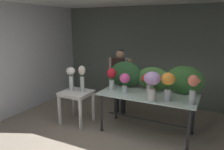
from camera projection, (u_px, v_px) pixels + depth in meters
The scene contains 15 objects.
ground_plane at pixel (127, 124), 4.83m from camera, with size 7.39×7.39×0.00m, color gray.
wall_back at pixel (151, 55), 6.00m from camera, with size 5.32×0.12×2.63m, color slate.
wall_left at pixel (33, 57), 5.70m from camera, with size 0.12×3.48×2.63m, color silver.
display_table_glass at pixel (147, 100), 4.29m from camera, with size 1.88×0.88×0.82m.
side_table_white at pixel (76, 96), 4.76m from camera, with size 0.62×0.59×0.73m.
florist at pixel (120, 75), 5.24m from camera, with size 0.59×0.24×1.57m.
foliage_backdrop at pixel (152, 77), 4.49m from camera, with size 1.95×0.29×0.56m.
vase_crimson_stock at pixel (112, 77), 4.51m from camera, with size 0.21×0.19×0.45m.
vase_fuchsia_hydrangea at pixel (125, 81), 4.30m from camera, with size 0.21×0.20×0.39m.
vase_scarlet_roses at pixel (150, 80), 4.28m from camera, with size 0.33×0.30×0.41m.
vase_sunset_tulips at pixel (168, 83), 3.81m from camera, with size 0.26×0.24×0.52m.
vase_coral_ranunculus at pixel (193, 87), 3.66m from camera, with size 0.20×0.18×0.51m.
vase_lilac_peonies at pixel (152, 82), 3.81m from camera, with size 0.29×0.29×0.53m.
vase_white_roses_tall at pixel (71, 76), 4.72m from camera, with size 0.20×0.20×0.52m.
vase_cream_lisianthus_tall at pixel (82, 77), 4.66m from camera, with size 0.16×0.15×0.57m.
Camera 1 is at (1.71, -2.46, 2.13)m, focal length 35.08 mm.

